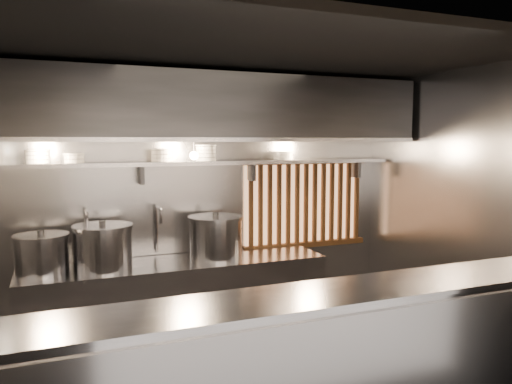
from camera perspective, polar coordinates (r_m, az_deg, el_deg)
ceiling at (r=4.03m, az=-1.25°, el=15.73°), size 4.50×4.50×0.00m
wall_back at (r=5.45m, az=-6.82°, el=-1.65°), size 4.50×0.00×4.50m
wall_right at (r=5.26m, az=22.38°, el=-2.32°), size 0.00×3.00×3.00m
serving_counter at (r=3.46m, az=4.87°, el=-20.67°), size 4.50×0.56×1.13m
cooking_bench at (r=5.24m, az=-8.84°, el=-12.67°), size 3.00×0.70×0.90m
bowl_shelf at (r=5.23m, az=-6.36°, el=3.32°), size 4.40×0.34×0.04m
exhaust_hood at (r=5.02m, az=-5.75°, el=9.43°), size 4.40×0.81×0.65m
wood_screen at (r=5.88m, az=5.63°, el=-1.28°), size 1.56×0.09×1.04m
faucet_left at (r=5.15m, az=-18.87°, el=-3.41°), size 0.04×0.30×0.50m
faucet_right at (r=5.23m, az=-11.19°, el=-3.07°), size 0.04×0.30×0.50m
pendant_bulb at (r=5.09m, az=-7.10°, el=4.16°), size 0.09×0.09×0.19m
stock_pot_left at (r=4.94m, az=-17.07°, el=-6.02°), size 0.64×0.64×0.46m
stock_pot_mid at (r=4.98m, az=-23.29°, el=-6.51°), size 0.57×0.57×0.40m
stock_pot_right at (r=5.19m, az=-4.60°, el=-5.14°), size 0.71×0.71×0.48m
bowl_stack_1 at (r=5.04m, az=-23.68°, el=3.74°), size 0.23×0.23×0.13m
bowl_stack_2 at (r=5.04m, az=-20.08°, el=3.67°), size 0.20×0.20×0.09m
bowl_stack_3 at (r=5.14m, az=-10.69°, el=4.17°), size 0.24×0.24×0.13m
bowl_stack_4 at (r=5.25m, az=-5.74°, el=4.48°), size 0.22×0.22×0.17m
bowl_stack_5 at (r=5.56m, az=3.10°, el=4.19°), size 0.23×0.23×0.09m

